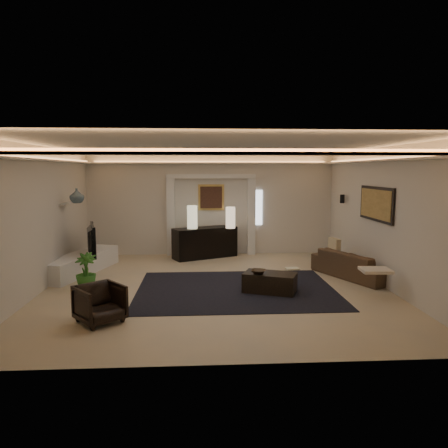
{
  "coord_description": "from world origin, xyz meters",
  "views": [
    {
      "loc": [
        -0.33,
        -8.45,
        2.42
      ],
      "look_at": [
        0.2,
        0.6,
        1.25
      ],
      "focal_mm": 33.48,
      "sensor_mm": 36.0,
      "label": 1
    }
  ],
  "objects": [
    {
      "name": "painting_canvas",
      "position": [
        0.0,
        3.44,
        1.65
      ],
      "size": [
        0.62,
        0.02,
        0.62
      ],
      "primitive_type": "cube",
      "color": "#4C2D1E",
      "rests_on": "wall_back"
    },
    {
      "name": "figurine",
      "position": [
        -3.15,
        2.35,
        0.64
      ],
      "size": [
        0.16,
        0.16,
        0.42
      ],
      "primitive_type": "cylinder",
      "rotation": [
        0.0,
        0.0,
        0.05
      ],
      "color": "black",
      "rests_on": "media_ledge"
    },
    {
      "name": "wall_front",
      "position": [
        0.0,
        -3.5,
        1.45
      ],
      "size": [
        7.0,
        0.0,
        7.0
      ],
      "primitive_type": "plane",
      "rotation": [
        -1.57,
        0.0,
        0.0
      ],
      "color": "beige",
      "rests_on": "ground"
    },
    {
      "name": "wall_back",
      "position": [
        0.0,
        3.5,
        1.45
      ],
      "size": [
        7.0,
        0.0,
        7.0
      ],
      "primitive_type": "plane",
      "rotation": [
        1.57,
        0.0,
        0.0
      ],
      "color": "beige",
      "rests_on": "ground"
    },
    {
      "name": "wall_sconce",
      "position": [
        3.38,
        2.2,
        1.68
      ],
      "size": [
        0.12,
        0.12,
        0.22
      ],
      "primitive_type": "cylinder",
      "color": "black",
      "rests_on": "wall_right"
    },
    {
      "name": "media_ledge",
      "position": [
        -3.15,
        1.42,
        0.23
      ],
      "size": [
        1.33,
        2.57,
        0.47
      ],
      "primitive_type": "cube",
      "rotation": [
        0.0,
        0.0,
        -0.3
      ],
      "color": "silver",
      "rests_on": "ground"
    },
    {
      "name": "plant",
      "position": [
        -2.66,
        0.01,
        0.37
      ],
      "size": [
        0.43,
        0.43,
        0.75
      ],
      "primitive_type": "imported",
      "rotation": [
        0.0,
        0.0,
        -0.04
      ],
      "color": "#2D6A1F",
      "rests_on": "ground"
    },
    {
      "name": "lamp_right",
      "position": [
        0.51,
        2.84,
        1.09
      ],
      "size": [
        0.34,
        0.34,
        0.58
      ],
      "primitive_type": "cylinder",
      "rotation": [
        0.0,
        0.0,
        0.4
      ],
      "color": "beige",
      "rests_on": "console"
    },
    {
      "name": "area_rug",
      "position": [
        0.4,
        -0.2,
        0.01
      ],
      "size": [
        4.0,
        3.0,
        0.01
      ],
      "primitive_type": "cube",
      "color": "black",
      "rests_on": "ground"
    },
    {
      "name": "console",
      "position": [
        -0.19,
        3.01,
        0.4
      ],
      "size": [
        1.84,
        1.25,
        0.89
      ],
      "primitive_type": "cube",
      "rotation": [
        0.0,
        0.0,
        0.44
      ],
      "color": "black",
      "rests_on": "ground"
    },
    {
      "name": "ginger_jar",
      "position": [
        -3.15,
        1.33,
        1.84
      ],
      "size": [
        0.4,
        0.4,
        0.34
      ],
      "primitive_type": "imported",
      "rotation": [
        0.0,
        0.0,
        -0.29
      ],
      "color": "slate",
      "rests_on": "wall_niche"
    },
    {
      "name": "art_panel_gold",
      "position": [
        3.44,
        0.3,
        1.7
      ],
      "size": [
        0.02,
        1.5,
        0.62
      ],
      "primitive_type": "cube",
      "color": "tan",
      "rests_on": "wall_right"
    },
    {
      "name": "throw_pillow",
      "position": [
        2.98,
        1.5,
        0.55
      ],
      "size": [
        0.2,
        0.42,
        0.41
      ],
      "primitive_type": "cube",
      "rotation": [
        0.0,
        0.0,
        0.21
      ],
      "color": "#CFB989",
      "rests_on": "sofa"
    },
    {
      "name": "ceiling",
      "position": [
        0.0,
        0.0,
        2.9
      ],
      "size": [
        7.0,
        7.0,
        0.0
      ],
      "primitive_type": "plane",
      "rotation": [
        3.14,
        0.0,
        0.0
      ],
      "color": "white",
      "rests_on": "ground"
    },
    {
      "name": "throw_blanket",
      "position": [
        2.97,
        -0.95,
        0.55
      ],
      "size": [
        0.57,
        0.48,
        0.06
      ],
      "primitive_type": "cube",
      "rotation": [
        0.0,
        0.0,
        -0.07
      ],
      "color": "white",
      "rests_on": "sofa"
    },
    {
      "name": "alcove_header",
      "position": [
        0.0,
        3.4,
        2.25
      ],
      "size": [
        2.52,
        0.2,
        0.12
      ],
      "primitive_type": "cube",
      "color": "silver",
      "rests_on": "wall_back"
    },
    {
      "name": "painting_frame",
      "position": [
        0.0,
        3.47,
        1.65
      ],
      "size": [
        0.74,
        0.04,
        0.74
      ],
      "primitive_type": "cube",
      "color": "tan",
      "rests_on": "wall_back"
    },
    {
      "name": "tv",
      "position": [
        -2.94,
        1.29,
        0.81
      ],
      "size": [
        1.23,
        0.5,
        0.71
      ],
      "primitive_type": "imported",
      "rotation": [
        0.0,
        0.0,
        1.86
      ],
      "color": "black",
      "rests_on": "media_ledge"
    },
    {
      "name": "magazine",
      "position": [
        1.56,
        -0.15,
        0.42
      ],
      "size": [
        0.29,
        0.22,
        0.03
      ],
      "primitive_type": "cube",
      "rotation": [
        0.0,
        0.0,
        0.13
      ],
      "color": "#F1E6BA",
      "rests_on": "coffee_table"
    },
    {
      "name": "floor",
      "position": [
        0.0,
        0.0,
        0.0
      ],
      "size": [
        7.0,
        7.0,
        0.0
      ],
      "primitive_type": "plane",
      "color": "#D2B688",
      "rests_on": "ground"
    },
    {
      "name": "wall_niche",
      "position": [
        -3.44,
        1.4,
        1.65
      ],
      "size": [
        0.1,
        0.55,
        0.04
      ],
      "primitive_type": "cube",
      "color": "silver",
      "rests_on": "wall_left"
    },
    {
      "name": "art_panel_frame",
      "position": [
        3.47,
        0.3,
        1.7
      ],
      "size": [
        0.04,
        1.64,
        0.74
      ],
      "primitive_type": "cube",
      "color": "black",
      "rests_on": "wall_right"
    },
    {
      "name": "daylight_slit",
      "position": [
        1.35,
        3.48,
        1.35
      ],
      "size": [
        0.25,
        0.03,
        1.0
      ],
      "primitive_type": "cube",
      "color": "white",
      "rests_on": "wall_back"
    },
    {
      "name": "pilaster_right",
      "position": [
        1.15,
        3.4,
        1.1
      ],
      "size": [
        0.22,
        0.2,
        2.2
      ],
      "primitive_type": "cube",
      "color": "silver",
      "rests_on": "ground"
    },
    {
      "name": "sofa",
      "position": [
        3.15,
        0.65,
        0.29
      ],
      "size": [
        2.15,
        1.56,
        0.59
      ],
      "primitive_type": "imported",
      "rotation": [
        0.0,
        0.0,
        2.01
      ],
      "color": "#462917",
      "rests_on": "ground"
    },
    {
      "name": "pilaster_left",
      "position": [
        -1.15,
        3.4,
        1.1
      ],
      "size": [
        0.22,
        0.2,
        2.2
      ],
      "primitive_type": "cube",
      "color": "silver",
      "rests_on": "ground"
    },
    {
      "name": "cove_soffit",
      "position": [
        0.0,
        0.0,
        2.62
      ],
      "size": [
        7.0,
        7.0,
        0.04
      ],
      "primitive_type": "cube",
      "color": "silver",
      "rests_on": "ceiling"
    },
    {
      "name": "coffee_table",
      "position": [
        1.06,
        -0.42,
        0.21
      ],
      "size": [
        1.15,
        0.89,
        0.38
      ],
      "primitive_type": "cube",
      "rotation": [
        0.0,
        0.0,
        -0.38
      ],
      "color": "black",
      "rests_on": "ground"
    },
    {
      "name": "wall_right",
      "position": [
        3.5,
        0.0,
        1.45
      ],
      "size": [
        0.0,
        7.0,
        7.0
      ],
      "primitive_type": "plane",
      "rotation": [
        1.57,
        0.0,
        -1.57
      ],
      "color": "beige",
      "rests_on": "ground"
    },
    {
      "name": "armchair",
      "position": [
        -1.93,
        -1.9,
        0.31
      ],
      "size": [
        0.94,
        0.94,
        0.61
      ],
      "primitive_type": "imported",
      "rotation": [
        0.0,
        0.0,
        0.7
      ],
      "color": "#352C24",
      "rests_on": "ground"
    },
    {
      "name": "lamp_left",
      "position": [
        -0.53,
        2.86,
        1.09
      ],
      "size": [
        0.34,
        0.34,
        0.62
      ],
      "primitive_type": "cylinder",
      "rotation": [
        0.0,
        0.0,
        -0.23
      ],
      "color": "beige",
      "rests_on": "console"
    },
    {
      "name": "wall_left",
      "position": [
        -3.5,
        0.0,
        1.45
      ],
      "size": [
        0.0,
        7.0,
        7.0
      ],
      "primitive_type": "plane",
      "rotation": [
        1.57,
        0.0,
        1.57
      ],
      "color": "beige",
      "rests_on": "ground"
    },
    {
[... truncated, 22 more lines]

